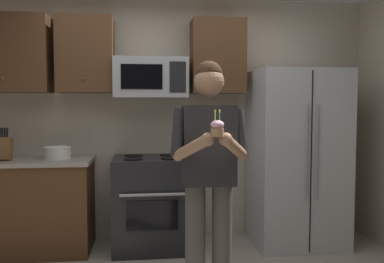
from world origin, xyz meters
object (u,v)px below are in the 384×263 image
at_px(refrigerator, 297,158).
at_px(knife_block, 2,148).
at_px(person, 209,166).
at_px(oven_range, 152,203).
at_px(microwave, 151,78).
at_px(cupcake, 217,128).
at_px(bowl_large_white, 58,152).

relative_size(refrigerator, knife_block, 5.63).
distance_m(refrigerator, person, 1.57).
height_order(knife_block, person, person).
height_order(oven_range, microwave, microwave).
height_order(microwave, cupcake, microwave).
bearing_deg(refrigerator, bowl_large_white, 178.90).
xyz_separation_m(oven_range, person, (0.40, -1.16, 0.53)).
relative_size(oven_range, refrigerator, 0.52).
xyz_separation_m(knife_block, person, (1.81, -1.13, -0.04)).
relative_size(microwave, refrigerator, 0.41).
distance_m(refrigerator, knife_block, 2.92).
bearing_deg(cupcake, microwave, 103.91).
relative_size(oven_range, cupcake, 5.36).
height_order(knife_block, cupcake, cupcake).
relative_size(microwave, bowl_large_white, 2.87).
bearing_deg(knife_block, person, -31.94).
distance_m(microwave, refrigerator, 1.72).
height_order(oven_range, bowl_large_white, bowl_large_white).
distance_m(knife_block, person, 2.14).
xyz_separation_m(microwave, person, (0.40, -1.28, -0.72)).
height_order(bowl_large_white, cupcake, cupcake).
height_order(refrigerator, cupcake, refrigerator).
bearing_deg(refrigerator, microwave, 173.97).
distance_m(oven_range, bowl_large_white, 1.05).
height_order(bowl_large_white, person, person).
relative_size(oven_range, microwave, 1.26).
relative_size(bowl_large_white, person, 0.15).
distance_m(microwave, cupcake, 1.71).
height_order(person, cupcake, person).
bearing_deg(bowl_large_white, cupcake, -48.77).
bearing_deg(microwave, bowl_large_white, -173.00).
bearing_deg(bowl_large_white, oven_range, -0.46).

